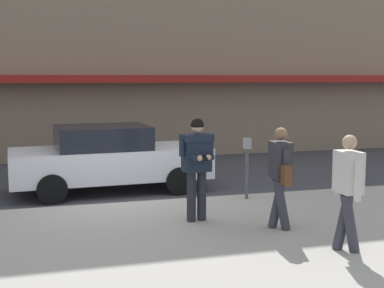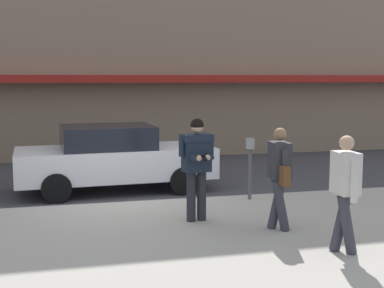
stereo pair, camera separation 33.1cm
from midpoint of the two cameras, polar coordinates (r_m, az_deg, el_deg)
The scene contains 8 objects.
ground_plane at distance 11.20m, azimuth -8.03°, elevation -6.61°, with size 80.00×80.00×0.00m, color #3D3D42.
sidewalk at distance 8.70m, azimuth 1.32°, elevation -10.09°, with size 32.00×5.30×0.14m, color #A8A399.
curb_paint_line at distance 11.42m, azimuth -3.06°, elevation -6.26°, with size 28.00×0.12×0.01m, color silver.
parked_sedan_mid at distance 12.55m, azimuth -9.62°, elevation -1.48°, with size 4.58×2.09×1.54m.
man_texting_on_phone at distance 9.26m, azimuth -0.50°, elevation -1.54°, with size 0.64×0.62×1.81m.
pedestrian_in_light_coat at distance 7.95m, azimuth 15.16°, elevation -4.28°, with size 0.33×0.60×1.70m.
pedestrian_with_bag at distance 8.86m, azimuth 8.38°, elevation -2.95°, with size 0.35×0.72×1.70m.
parking_meter at distance 11.05m, azimuth 5.04°, elevation -1.63°, with size 0.12×0.18×1.27m.
Camera 1 is at (-1.65, -10.74, 2.64)m, focal length 50.00 mm.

